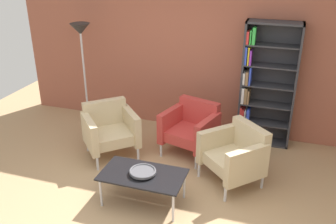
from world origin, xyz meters
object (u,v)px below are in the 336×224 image
Objects in this scene: decorative_bowl at (143,171)px; armchair_by_bookshelf at (110,129)px; bookshelf_tall at (263,86)px; armchair_near_window at (191,127)px; armchair_spare_guest at (236,154)px; floor_lamp_torchiere at (81,41)px; coffee_table_low at (143,176)px.

armchair_by_bookshelf is (-0.89, 0.93, -0.02)m from decorative_bowl.
armchair_near_window is at bearing -142.80° from bookshelf_tall.
armchair_by_bookshelf is at bearing -151.46° from bookshelf_tall.
bookshelf_tall reaches higher than decorative_bowl.
armchair_spare_guest is at bearing -47.05° from armchair_by_bookshelf.
floor_lamp_torchiere is at bearing 92.17° from armchair_by_bookshelf.
armchair_near_window is at bearing 79.86° from coffee_table_low.
armchair_near_window and armchair_spare_guest have the same top height.
decorative_bowl is (-1.16, -2.04, -0.49)m from bookshelf_tall.
coffee_table_low is at bearing -88.92° from armchair_by_bookshelf.
floor_lamp_torchiere is (-2.72, 1.01, 1.03)m from armchair_spare_guest.
decorative_bowl is 0.34× the size of armchair_by_bookshelf.
decorative_bowl reaches higher than coffee_table_low.
coffee_table_low is 1.05× the size of armchair_spare_guest.
floor_lamp_torchiere is (-1.75, 1.79, 1.01)m from decorative_bowl.
bookshelf_tall reaches higher than floor_lamp_torchiere.
decorative_bowl is at bearing -97.33° from armchair_spare_guest.
armchair_near_window and armchair_by_bookshelf have the same top height.
decorative_bowl is (-0.00, 0.00, 0.07)m from coffee_table_low.
coffee_table_low is 2.72m from floor_lamp_torchiere.
bookshelf_tall is 2.40m from decorative_bowl.
decorative_bowl is at bearing -45.74° from floor_lamp_torchiere.
decorative_bowl is 0.34× the size of armchair_spare_guest.
coffee_table_low is (-1.16, -2.04, -0.56)m from bookshelf_tall.
bookshelf_tall is 1.37m from armchair_spare_guest.
floor_lamp_torchiere is (-1.75, 1.79, 1.08)m from coffee_table_low.
armchair_near_window is 0.50× the size of floor_lamp_torchiere.
decorative_bowl is 1.25m from armchair_spare_guest.
armchair_by_bookshelf is 1.60m from floor_lamp_torchiere.
bookshelf_tall is 2.41m from coffee_table_low.
armchair_spare_guest is 3.08m from floor_lamp_torchiere.
bookshelf_tall reaches higher than coffee_table_low.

